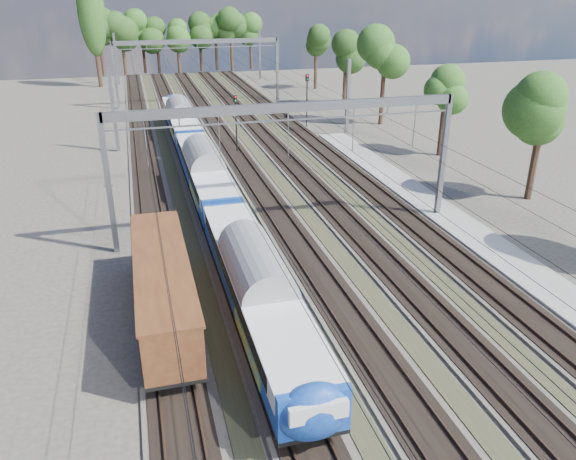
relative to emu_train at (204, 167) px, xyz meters
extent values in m
cube|color=#47423A|center=(-4.50, 5.88, -2.35)|extent=(3.00, 130.00, 0.15)
cube|color=black|center=(-4.50, 5.88, -2.25)|extent=(2.50, 130.00, 0.06)
cube|color=#473326|center=(-5.22, 5.88, -2.15)|extent=(0.08, 130.00, 0.14)
cube|color=#473326|center=(-3.78, 5.88, -2.15)|extent=(0.08, 130.00, 0.14)
cube|color=#47423A|center=(0.00, 5.88, -2.35)|extent=(3.00, 130.00, 0.15)
cube|color=black|center=(0.00, 5.88, -2.25)|extent=(2.50, 130.00, 0.06)
cube|color=#473326|center=(-0.72, 5.88, -2.15)|extent=(0.08, 130.00, 0.14)
cube|color=#473326|center=(0.72, 5.88, -2.15)|extent=(0.08, 130.00, 0.14)
cube|color=#47423A|center=(4.50, 5.88, -2.35)|extent=(3.00, 130.00, 0.15)
cube|color=black|center=(4.50, 5.88, -2.25)|extent=(2.50, 130.00, 0.06)
cube|color=#473326|center=(3.78, 5.88, -2.15)|extent=(0.08, 130.00, 0.14)
cube|color=#473326|center=(5.22, 5.88, -2.15)|extent=(0.08, 130.00, 0.14)
cube|color=#47423A|center=(9.00, 5.88, -2.35)|extent=(3.00, 130.00, 0.15)
cube|color=black|center=(9.00, 5.88, -2.25)|extent=(2.50, 130.00, 0.06)
cube|color=#473326|center=(8.28, 5.88, -2.15)|extent=(0.08, 130.00, 0.14)
cube|color=#473326|center=(9.72, 5.88, -2.15)|extent=(0.08, 130.00, 0.14)
cube|color=#47423A|center=(13.50, 5.88, -2.35)|extent=(3.00, 130.00, 0.15)
cube|color=black|center=(13.50, 5.88, -2.25)|extent=(2.50, 130.00, 0.06)
cube|color=#473326|center=(12.78, 5.88, -2.15)|extent=(0.08, 130.00, 0.14)
cube|color=#473326|center=(14.22, 5.88, -2.15)|extent=(0.08, 130.00, 0.14)
cube|color=#302A1F|center=(-2.25, 5.88, -2.40)|extent=(1.10, 130.00, 0.05)
cube|color=#302A1F|center=(2.25, 5.88, -2.40)|extent=(1.10, 130.00, 0.05)
cube|color=#302A1F|center=(6.75, 5.88, -2.40)|extent=(1.10, 130.00, 0.05)
cube|color=#302A1F|center=(11.25, 5.88, -2.40)|extent=(1.10, 130.00, 0.05)
cube|color=gray|center=(16.50, -19.12, -2.27)|extent=(3.00, 70.00, 0.30)
cube|color=slate|center=(-7.00, -9.12, 2.08)|extent=(0.35, 0.35, 9.00)
cube|color=slate|center=(16.00, -9.12, 2.08)|extent=(0.35, 0.35, 9.00)
cube|color=slate|center=(4.50, -9.12, 6.28)|extent=(23.00, 0.35, 0.60)
cube|color=slate|center=(-7.00, 38.88, 2.08)|extent=(0.35, 0.35, 9.00)
cube|color=slate|center=(16.00, 38.88, 2.08)|extent=(0.35, 0.35, 9.00)
cube|color=slate|center=(4.50, 38.88, 6.28)|extent=(23.00, 0.35, 0.60)
cube|color=slate|center=(-7.00, 15.88, 1.83)|extent=(0.35, 0.35, 8.50)
cube|color=slate|center=(-7.00, 60.88, 1.83)|extent=(0.35, 0.35, 8.50)
cube|color=slate|center=(18.30, 15.88, 1.83)|extent=(0.35, 0.35, 8.50)
cube|color=slate|center=(18.30, 60.88, 1.83)|extent=(0.35, 0.35, 8.50)
cylinder|color=black|center=(-4.50, 5.88, 3.08)|extent=(0.03, 130.00, 0.03)
cylinder|color=black|center=(-4.50, 5.88, 4.18)|extent=(0.03, 130.00, 0.03)
cylinder|color=black|center=(0.00, 5.88, 3.08)|extent=(0.03, 130.00, 0.03)
cylinder|color=black|center=(0.00, 5.88, 4.18)|extent=(0.03, 130.00, 0.03)
cylinder|color=black|center=(4.50, 5.88, 3.08)|extent=(0.03, 130.00, 0.03)
cylinder|color=black|center=(4.50, 5.88, 4.18)|extent=(0.03, 130.00, 0.03)
cylinder|color=black|center=(9.00, 5.88, 3.08)|extent=(0.03, 130.00, 0.03)
cylinder|color=black|center=(9.00, 5.88, 4.18)|extent=(0.03, 130.00, 0.03)
cylinder|color=black|center=(13.50, 5.88, 3.08)|extent=(0.03, 130.00, 0.03)
cylinder|color=black|center=(13.50, 5.88, 4.18)|extent=(0.03, 130.00, 0.03)
cylinder|color=black|center=(-9.77, 70.91, 1.16)|extent=(0.56, 0.56, 7.16)
sphere|color=#1B3714|center=(-9.77, 70.91, 6.89)|extent=(4.50, 4.50, 4.50)
cylinder|color=black|center=(-5.93, 74.39, 1.33)|extent=(0.56, 0.56, 7.50)
sphere|color=#1B3714|center=(-5.93, 74.39, 7.32)|extent=(5.28, 5.28, 5.28)
cylinder|color=black|center=(-1.91, 72.01, 1.07)|extent=(0.56, 0.56, 6.99)
sphere|color=#1B3714|center=(-1.91, 72.01, 6.66)|extent=(5.45, 5.45, 5.45)
cylinder|color=black|center=(1.50, 74.35, 0.91)|extent=(0.56, 0.56, 6.67)
sphere|color=#1B3714|center=(1.50, 74.35, 6.24)|extent=(3.88, 3.88, 3.88)
cylinder|color=black|center=(4.66, 74.05, 0.46)|extent=(0.56, 0.56, 5.77)
sphere|color=#1B3714|center=(4.66, 74.05, 5.08)|extent=(5.11, 5.11, 5.11)
cylinder|color=black|center=(8.76, 72.63, 1.01)|extent=(0.56, 0.56, 6.87)
sphere|color=#1B3714|center=(8.76, 72.63, 6.50)|extent=(4.80, 4.80, 4.80)
cylinder|color=black|center=(12.85, 71.03, 0.84)|extent=(0.56, 0.56, 6.52)
sphere|color=#1B3714|center=(12.85, 71.03, 6.06)|extent=(4.94, 4.94, 4.94)
cylinder|color=black|center=(16.00, 73.70, 1.08)|extent=(0.56, 0.56, 7.02)
sphere|color=#1B3714|center=(16.00, 73.70, 6.70)|extent=(4.53, 4.53, 4.53)
cylinder|color=black|center=(19.37, 71.18, 1.03)|extent=(0.56, 0.56, 6.91)
sphere|color=#1B3714|center=(19.37, 71.18, 6.56)|extent=(5.27, 5.27, 5.27)
cylinder|color=black|center=(25.25, -8.37, 0.21)|extent=(0.56, 0.56, 5.26)
sphere|color=#1B3714|center=(25.25, -8.37, 4.42)|extent=(4.20, 4.20, 4.20)
cylinder|color=black|center=(25.16, 5.13, 0.54)|extent=(0.56, 0.56, 5.94)
sphere|color=#1B3714|center=(25.16, 5.13, 5.29)|extent=(3.39, 3.39, 3.39)
cylinder|color=black|center=(25.44, 19.13, 0.24)|extent=(0.56, 0.56, 5.33)
sphere|color=#1B3714|center=(25.44, 19.13, 4.51)|extent=(4.63, 4.63, 4.63)
cylinder|color=black|center=(24.80, 32.90, 0.85)|extent=(0.56, 0.56, 6.55)
sphere|color=#1B3714|center=(24.80, 32.90, 6.09)|extent=(3.76, 3.76, 3.76)
cylinder|color=black|center=(24.10, 47.73, 0.17)|extent=(0.56, 0.56, 5.18)
sphere|color=#1B3714|center=(24.10, 47.73, 4.32)|extent=(3.93, 3.93, 3.93)
cylinder|color=black|center=(-10.00, 58.88, 5.58)|extent=(0.70, 0.70, 16.00)
ellipsoid|color=#1C521B|center=(-10.00, 58.88, 9.58)|extent=(4.40, 4.40, 14.08)
cube|color=black|center=(0.00, -26.20, -1.89)|extent=(1.93, 2.89, 0.77)
cube|color=black|center=(0.00, -12.69, -1.89)|extent=(1.93, 2.89, 0.77)
cube|color=navy|center=(0.00, -19.45, -0.45)|extent=(2.70, 19.29, 1.83)
cube|color=silver|center=(0.00, -19.45, 0.04)|extent=(2.78, 18.52, 0.92)
cube|color=black|center=(1.40, -19.45, 0.04)|extent=(0.04, 16.40, 0.68)
cube|color=yellow|center=(0.00, -23.69, -0.93)|extent=(2.80, 5.40, 0.68)
cylinder|color=gray|center=(0.00, -19.45, 0.47)|extent=(2.74, 19.29, 2.74)
cube|color=black|center=(0.00, -6.31, -1.89)|extent=(1.93, 2.89, 0.77)
cube|color=black|center=(0.00, 7.19, -1.89)|extent=(1.93, 2.89, 0.77)
cube|color=navy|center=(0.00, 0.44, -0.45)|extent=(2.70, 19.29, 1.83)
cube|color=silver|center=(0.00, 0.44, 0.04)|extent=(2.78, 18.52, 0.92)
cube|color=black|center=(1.40, 0.44, 0.04)|extent=(0.04, 16.40, 0.68)
cube|color=yellow|center=(0.00, -3.80, -0.93)|extent=(2.80, 5.40, 0.68)
cylinder|color=gray|center=(0.00, 0.44, 0.47)|extent=(2.74, 19.29, 2.74)
cube|color=black|center=(0.00, 13.58, -1.89)|extent=(1.93, 2.89, 0.77)
cube|color=black|center=(0.00, 27.08, -1.89)|extent=(1.93, 2.89, 0.77)
cube|color=navy|center=(0.00, 20.33, -0.45)|extent=(2.70, 19.29, 1.83)
cube|color=silver|center=(0.00, 20.33, 0.04)|extent=(2.78, 18.52, 0.92)
cube|color=black|center=(1.40, 20.33, 0.04)|extent=(0.04, 16.40, 0.68)
cube|color=yellow|center=(0.00, 16.09, -0.93)|extent=(2.80, 5.40, 0.68)
cylinder|color=gray|center=(0.00, 20.33, 0.47)|extent=(2.74, 19.29, 2.74)
ellipsoid|color=navy|center=(0.00, -28.89, -0.40)|extent=(2.74, 1.50, 2.33)
cube|color=black|center=(-4.50, -22.80, -1.96)|extent=(1.85, 2.40, 0.65)
cube|color=black|center=(-4.50, -13.75, -1.96)|extent=(1.85, 2.40, 0.65)
cube|color=black|center=(-4.50, -18.28, -1.55)|extent=(2.49, 12.93, 0.18)
cube|color=#4B2214|center=(-4.50, -18.28, -0.25)|extent=(2.49, 12.93, 2.40)
cube|color=#4B2214|center=(-4.50, -18.28, 0.99)|extent=(2.68, 12.93, 0.11)
imported|color=black|center=(8.39, 32.06, -1.65)|extent=(0.54, 0.65, 1.54)
cylinder|color=black|center=(4.84, 12.01, 0.14)|extent=(0.14, 0.14, 5.13)
cube|color=black|center=(4.84, 12.01, 3.06)|extent=(0.41, 0.31, 0.72)
sphere|color=red|center=(4.84, 11.88, 3.27)|extent=(0.16, 0.16, 0.16)
sphere|color=#0C9919|center=(4.84, 11.88, 2.91)|extent=(0.16, 0.16, 0.16)
cylinder|color=black|center=(15.19, 21.35, 0.31)|extent=(0.15, 0.15, 5.47)
cube|color=black|center=(15.19, 21.35, 3.43)|extent=(0.42, 0.30, 0.77)
sphere|color=red|center=(15.19, 21.21, 3.64)|extent=(0.17, 0.17, 0.17)
sphere|color=#0C9919|center=(15.19, 21.21, 3.26)|extent=(0.17, 0.17, 0.17)
camera|label=1|loc=(-4.99, -43.65, 13.36)|focal=35.00mm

